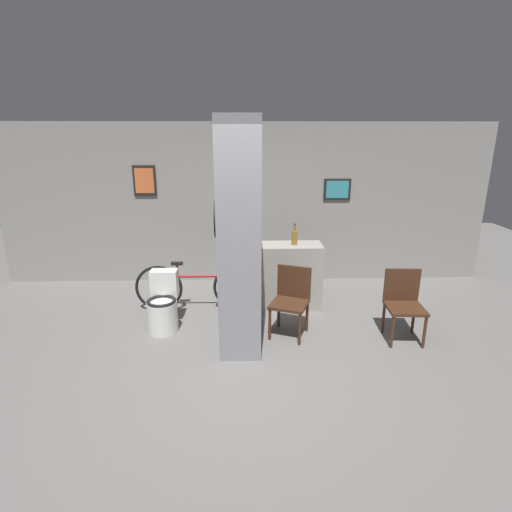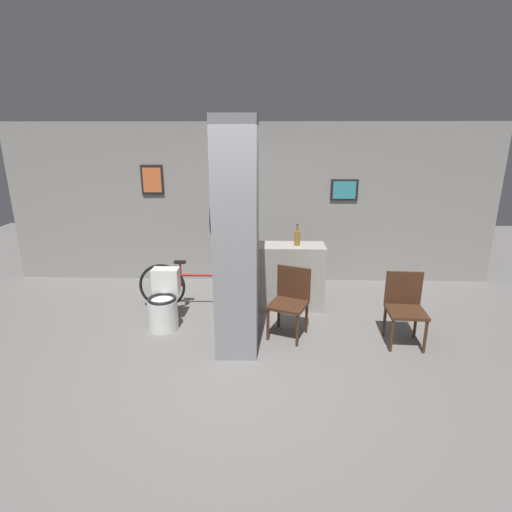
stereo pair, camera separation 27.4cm
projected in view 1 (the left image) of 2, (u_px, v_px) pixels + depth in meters
ground_plane at (247, 361)px, 4.42m from camera, size 14.00×14.00×0.00m
wall_back at (245, 204)px, 6.55m from camera, size 8.00×0.09×2.60m
pillar_center at (239, 237)px, 4.50m from camera, size 0.49×0.96×2.60m
counter_shelf at (281, 276)px, 5.72m from camera, size 1.15×0.44×0.93m
toilet at (163, 306)px, 5.07m from camera, size 0.38×0.54×0.73m
chair_near_pillar at (291, 298)px, 4.92m from camera, size 0.56×0.56×0.85m
chair_by_doorway at (404, 302)px, 4.81m from camera, size 0.45×0.45×0.85m
bicycle at (198, 287)px, 5.63m from camera, size 1.76×0.42×0.72m
bottle_tall at (295, 237)px, 5.54m from camera, size 0.08×0.08×0.31m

